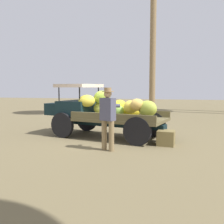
{
  "coord_description": "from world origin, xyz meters",
  "views": [
    {
      "loc": [
        -2.38,
        8.34,
        1.76
      ],
      "look_at": [
        -0.25,
        -0.26,
        0.9
      ],
      "focal_mm": 40.88,
      "sensor_mm": 36.0,
      "label": 1
    }
  ],
  "objects": [
    {
      "name": "ground_plane",
      "position": [
        0.0,
        0.0,
        0.0
      ],
      "size": [
        60.0,
        60.0,
        0.0
      ],
      "primitive_type": "plane",
      "color": "brown"
    },
    {
      "name": "truck",
      "position": [
        0.22,
        -0.35,
        0.93
      ],
      "size": [
        4.65,
        2.54,
        1.88
      ],
      "rotation": [
        0.0,
        0.0,
        -0.22
      ],
      "color": "black",
      "rests_on": "ground"
    },
    {
      "name": "farmer",
      "position": [
        -0.58,
        1.55,
        1.0
      ],
      "size": [
        0.57,
        0.53,
        1.76
      ],
      "rotation": [
        0.0,
        0.0,
        -2.0
      ],
      "color": "olive",
      "rests_on": "ground"
    },
    {
      "name": "wooden_crate",
      "position": [
        -2.14,
        0.52,
        0.23
      ],
      "size": [
        0.55,
        0.55,
        0.45
      ],
      "primitive_type": "cube",
      "rotation": [
        0.0,
        0.0,
        3.04
      ],
      "color": "olive",
      "rests_on": "ground"
    }
  ]
}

